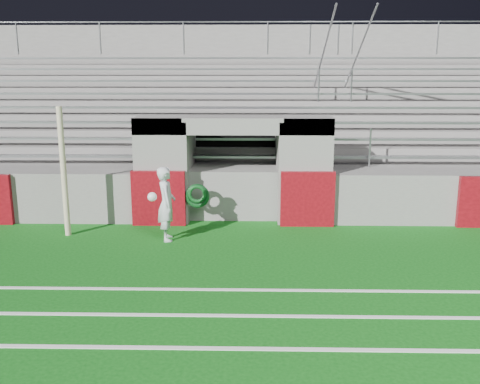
{
  "coord_description": "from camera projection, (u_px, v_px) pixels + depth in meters",
  "views": [
    {
      "loc": [
        0.45,
        -9.59,
        3.68
      ],
      "look_at": [
        0.2,
        1.8,
        1.1
      ],
      "focal_mm": 40.0,
      "sensor_mm": 36.0,
      "label": 1
    }
  ],
  "objects": [
    {
      "name": "ground",
      "position": [
        227.0,
        269.0,
        10.17
      ],
      "size": [
        90.0,
        90.0,
        0.0
      ],
      "primitive_type": "plane",
      "color": "#0D5211",
      "rests_on": "ground"
    },
    {
      "name": "field_post",
      "position": [
        64.0,
        172.0,
        11.98
      ],
      "size": [
        0.13,
        0.13,
        2.93
      ],
      "primitive_type": "cylinder",
      "color": "beige",
      "rests_on": "ground"
    },
    {
      "name": "stadium_structure",
      "position": [
        238.0,
        139.0,
        17.62
      ],
      "size": [
        26.0,
        8.48,
        5.42
      ],
      "color": "slate",
      "rests_on": "ground"
    },
    {
      "name": "goalkeeper_with_ball",
      "position": [
        166.0,
        204.0,
        11.77
      ],
      "size": [
        0.65,
        0.67,
        1.66
      ],
      "color": "silver",
      "rests_on": "ground"
    },
    {
      "name": "hose_coil",
      "position": [
        197.0,
        195.0,
        12.89
      ],
      "size": [
        0.59,
        0.15,
        0.59
      ],
      "color": "#0B3915",
      "rests_on": "ground"
    }
  ]
}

